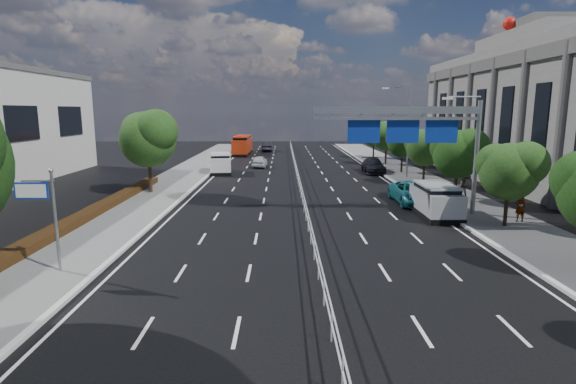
{
  "coord_description": "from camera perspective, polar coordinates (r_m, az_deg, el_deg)",
  "views": [
    {
      "loc": [
        -1.4,
        -17.57,
        6.58
      ],
      "look_at": [
        -1.12,
        5.39,
        2.4
      ],
      "focal_mm": 28.0,
      "sensor_mm": 36.0,
      "label": 1
    }
  ],
  "objects": [
    {
      "name": "far_tree_f",
      "position": [
        48.81,
        14.42,
        6.37
      ],
      "size": [
        3.52,
        3.28,
        5.02
      ],
      "color": "black",
      "rests_on": "ground"
    },
    {
      "name": "near_tree_back",
      "position": [
        37.12,
        -17.3,
        6.82
      ],
      "size": [
        4.84,
        4.51,
        6.69
      ],
      "color": "black",
      "rests_on": "ground"
    },
    {
      "name": "hedge_near",
      "position": [
        26.26,
        -27.7,
        -4.59
      ],
      "size": [
        1.0,
        36.0,
        0.44
      ],
      "primitive_type": "cube",
      "color": "black",
      "rests_on": "sidewalk_near"
    },
    {
      "name": "kerb_far",
      "position": [
        21.43,
        28.75,
        -8.68
      ],
      "size": [
        0.25,
        140.0,
        0.15
      ],
      "primitive_type": "cube",
      "color": "silver",
      "rests_on": "ground"
    },
    {
      "name": "near_car_silver",
      "position": [
        53.08,
        -3.63,
        3.91
      ],
      "size": [
        1.78,
        4.04,
        1.35
      ],
      "primitive_type": "imported",
      "rotation": [
        0.0,
        0.0,
        3.09
      ],
      "color": "silver",
      "rests_on": "ground"
    },
    {
      "name": "near_car_dark",
      "position": [
        73.92,
        -2.77,
        5.78
      ],
      "size": [
        1.91,
        4.67,
        1.5
      ],
      "primitive_type": "imported",
      "rotation": [
        0.0,
        0.0,
        3.21
      ],
      "color": "black",
      "rests_on": "ground"
    },
    {
      "name": "pedestrian_a",
      "position": [
        29.64,
        27.41,
        -1.77
      ],
      "size": [
        0.62,
        0.42,
        1.66
      ],
      "primitive_type": "imported",
      "rotation": [
        0.0,
        0.0,
        3.1
      ],
      "color": "gray",
      "rests_on": "sidewalk_far"
    },
    {
      "name": "white_minivan",
      "position": [
        48.29,
        -8.53,
        3.63
      ],
      "size": [
        2.71,
        5.14,
        2.14
      ],
      "rotation": [
        0.0,
        0.0,
        0.12
      ],
      "color": "black",
      "rests_on": "ground"
    },
    {
      "name": "far_tree_d",
      "position": [
        34.57,
        20.86,
        4.85
      ],
      "size": [
        3.85,
        3.59,
        5.34
      ],
      "color": "black",
      "rests_on": "ground"
    },
    {
      "name": "toilet_sign",
      "position": [
        20.33,
        -28.72,
        -1.27
      ],
      "size": [
        1.62,
        0.18,
        4.34
      ],
      "color": "gray",
      "rests_on": "ground"
    },
    {
      "name": "parked_car_dark",
      "position": [
        48.9,
        10.78,
        3.29
      ],
      "size": [
        2.34,
        5.28,
        1.51
      ],
      "primitive_type": "imported",
      "rotation": [
        0.0,
        0.0,
        -0.04
      ],
      "color": "black",
      "rests_on": "ground"
    },
    {
      "name": "median_fence",
      "position": [
        40.55,
        1.3,
        1.73
      ],
      "size": [
        0.05,
        85.0,
        1.02
      ],
      "color": "silver",
      "rests_on": "ground"
    },
    {
      "name": "ground",
      "position": [
        18.81,
        3.68,
        -10.17
      ],
      "size": [
        160.0,
        160.0,
        0.0
      ],
      "primitive_type": "plane",
      "color": "black",
      "rests_on": "ground"
    },
    {
      "name": "civic_hall",
      "position": [
        46.87,
        32.11,
        8.39
      ],
      "size": [
        14.4,
        36.0,
        14.35
      ],
      "color": "slate",
      "rests_on": "ground"
    },
    {
      "name": "red_bus",
      "position": [
        68.8,
        -5.8,
        6.02
      ],
      "size": [
        2.45,
        9.56,
        2.84
      ],
      "rotation": [
        0.0,
        0.0,
        -0.02
      ],
      "color": "black",
      "rests_on": "ground"
    },
    {
      "name": "far_tree_e",
      "position": [
        41.63,
        17.09,
        5.7
      ],
      "size": [
        3.63,
        3.38,
        5.13
      ],
      "color": "black",
      "rests_on": "ground"
    },
    {
      "name": "streetlight_far",
      "position": [
        45.19,
        14.74,
        8.25
      ],
      "size": [
        2.78,
        2.4,
        9.0
      ],
      "color": "gray",
      "rests_on": "ground"
    },
    {
      "name": "overhead_gantry",
      "position": [
        28.81,
        15.88,
        7.99
      ],
      "size": [
        10.24,
        0.38,
        7.45
      ],
      "color": "gray",
      "rests_on": "ground"
    },
    {
      "name": "parked_car_teal",
      "position": [
        33.27,
        15.66,
        -0.12
      ],
      "size": [
        2.61,
        5.59,
        1.55
      ],
      "primitive_type": "imported",
      "rotation": [
        0.0,
        0.0,
        0.01
      ],
      "color": "#1A6B75",
      "rests_on": "ground"
    },
    {
      "name": "silver_minivan",
      "position": [
        29.72,
        18.26,
        -1.01
      ],
      "size": [
        2.14,
        4.95,
        2.05
      ],
      "rotation": [
        0.0,
        0.0,
        -0.01
      ],
      "color": "black",
      "rests_on": "ground"
    },
    {
      "name": "far_tree_h",
      "position": [
        63.4,
        10.91,
        7.28
      ],
      "size": [
        3.41,
        3.18,
        4.91
      ],
      "color": "black",
      "rests_on": "ground"
    },
    {
      "name": "kerb_near",
      "position": [
        20.22,
        -23.05,
        -9.32
      ],
      "size": [
        0.25,
        140.0,
        0.15
      ],
      "primitive_type": "cube",
      "color": "silver",
      "rests_on": "ground"
    },
    {
      "name": "sidewalk_near",
      "position": [
        21.29,
        -29.36,
        -8.86
      ],
      "size": [
        5.0,
        140.0,
        0.14
      ],
      "primitive_type": "cube",
      "color": "slate",
      "rests_on": "ground"
    },
    {
      "name": "far_tree_c",
      "position": [
        27.79,
        26.41,
        2.72
      ],
      "size": [
        3.52,
        3.28,
        4.94
      ],
      "color": "black",
      "rests_on": "ground"
    },
    {
      "name": "pedestrian_b",
      "position": [
        36.08,
        21.24,
        0.69
      ],
      "size": [
        0.86,
        0.69,
        1.69
      ],
      "primitive_type": "imported",
      "rotation": [
        0.0,
        0.0,
        3.07
      ],
      "color": "gray",
      "rests_on": "sidewalk_far"
    },
    {
      "name": "far_tree_g",
      "position": [
        56.06,
        12.46,
        7.19
      ],
      "size": [
        3.96,
        3.69,
        5.45
      ],
      "color": "black",
      "rests_on": "ground"
    }
  ]
}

